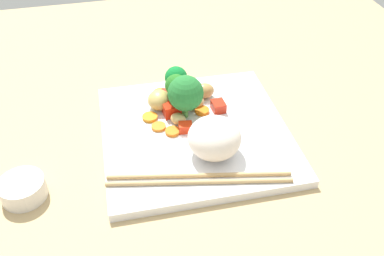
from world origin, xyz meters
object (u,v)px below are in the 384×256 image
at_px(chopstick_pair, 199,179).
at_px(broccoli_floret_1, 186,94).
at_px(sauce_cup, 23,189).
at_px(rice_mound, 214,138).
at_px(carrot_slice_3, 161,94).
at_px(square_plate, 195,133).

bearing_deg(chopstick_pair, broccoli_floret_1, 96.34).
bearing_deg(broccoli_floret_1, sauce_cup, 22.79).
distance_m(chopstick_pair, sauce_cup, 0.23).
height_order(rice_mound, carrot_slice_3, rice_mound).
height_order(broccoli_floret_1, carrot_slice_3, broccoli_floret_1).
xyz_separation_m(square_plate, chopstick_pair, (0.02, 0.10, 0.01)).
xyz_separation_m(carrot_slice_3, chopstick_pair, (-0.01, 0.20, 0.00)).
distance_m(square_plate, chopstick_pair, 0.11).
xyz_separation_m(rice_mound, sauce_cup, (0.26, 0.01, -0.03)).
height_order(square_plate, rice_mound, rice_mound).
distance_m(rice_mound, carrot_slice_3, 0.17).
relative_size(chopstick_pair, sauce_cup, 4.13).
relative_size(broccoli_floret_1, chopstick_pair, 0.29).
height_order(rice_mound, broccoli_floret_1, broccoli_floret_1).
distance_m(rice_mound, broccoli_floret_1, 0.10).
relative_size(rice_mound, chopstick_pair, 0.30).
bearing_deg(broccoli_floret_1, chopstick_pair, 84.72).
bearing_deg(rice_mound, square_plate, -76.74).
bearing_deg(square_plate, carrot_slice_3, -71.26).
bearing_deg(square_plate, sauce_cup, 14.83).
distance_m(carrot_slice_3, chopstick_pair, 0.20).
relative_size(broccoli_floret_1, carrot_slice_3, 2.43).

